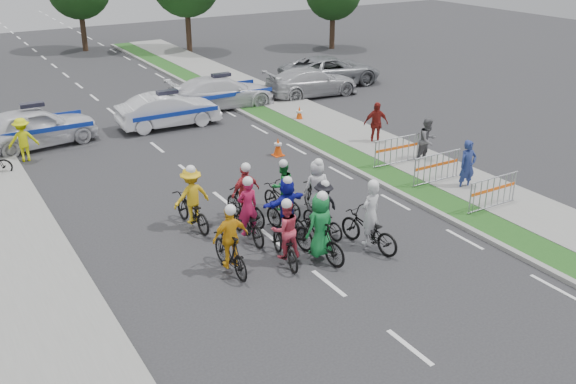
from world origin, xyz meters
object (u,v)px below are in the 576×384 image
rider_3 (230,246)px  rider_6 (247,219)px  barrier_2 (397,152)px  rider_7 (316,194)px  rider_9 (245,200)px  police_car_1 (168,110)px  spectator_0 (467,166)px  rider_1 (320,233)px  barrier_1 (436,169)px  cone_0 (278,147)px  rider_10 (192,204)px  police_car_0 (35,127)px  spectator_2 (376,124)px  rider_0 (369,226)px  police_car_2 (222,92)px  rider_5 (286,210)px  civilian_sedan (312,82)px  cone_1 (299,114)px  rider_4 (323,213)px  rider_2 (285,239)px  barrier_0 (493,194)px  marshal_hiviz (23,140)px  spectator_1 (428,140)px  civilian_suv (331,70)px  rider_8 (282,194)px

rider_3 → rider_6: rider_6 is taller
rider_6 → barrier_2: (7.30, 2.36, -0.07)m
rider_7 → rider_9: rider_9 is taller
police_car_1 → spectator_0: (5.79, -11.78, 0.14)m
rider_1 → rider_3: rider_1 is taller
rider_6 → barrier_1: size_ratio=0.96×
rider_9 → cone_0: size_ratio=2.75×
rider_10 → police_car_0: size_ratio=0.42×
spectator_2 → barrier_2: 2.55m
rider_0 → police_car_2: 15.29m
rider_6 → cone_0: 7.01m
rider_7 → rider_9: (-2.04, 0.65, 0.01)m
rider_7 → rider_5: bearing=32.3°
rider_9 → civilian_sedan: size_ratio=0.40×
spectator_0 → cone_1: (-0.54, 9.53, -0.52)m
rider_9 → civilian_sedan: bearing=-140.1°
rider_0 → rider_4: size_ratio=1.21×
police_car_2 → rider_10: bearing=156.1°
rider_2 → police_car_0: bearing=-64.2°
barrier_1 → cone_1: 8.70m
rider_10 → civilian_sedan: (11.26, 11.07, -0.05)m
rider_1 → cone_0: (3.15, 7.60, -0.43)m
barrier_0 → rider_7: bearing=153.0°
rider_3 → civilian_sedan: rider_3 is taller
rider_9 → civilian_sedan: 15.19m
cone_1 → police_car_0: bearing=167.2°
rider_3 → spectator_0: bearing=-174.5°
marshal_hiviz → barrier_2: (11.41, -7.56, -0.26)m
rider_1 → rider_9: bearing=-88.1°
rider_10 → cone_0: rider_10 is taller
rider_6 → barrier_1: rider_6 is taller
police_car_0 → spectator_0: 16.41m
spectator_1 → spectator_2: 2.59m
marshal_hiviz → barrier_1: marshal_hiviz is taller
rider_0 → spectator_0: bearing=-173.7°
rider_0 → cone_1: rider_0 is taller
police_car_1 → police_car_0: bearing=91.3°
rider_10 → civilian_sedan: bearing=-139.8°
rider_3 → civilian_sedan: (11.45, 13.95, -0.03)m
civilian_sedan → spectator_0: (-2.39, -13.09, 0.15)m
spectator_1 → civilian_suv: bearing=63.0°
rider_1 → police_car_2: (4.30, 14.88, -0.02)m
rider_8 → barrier_1: (5.62, -0.66, -0.11)m
rider_9 → barrier_1: (6.86, -0.65, -0.18)m
police_car_1 → barrier_1: size_ratio=2.18×
police_car_1 → barrier_0: bearing=-155.5°
police_car_2 → civilian_suv: 7.17m
rider_10 → police_car_2: rider_10 is taller
rider_3 → rider_6: (1.21, 1.40, -0.10)m
rider_10 → barrier_1: bearing=167.6°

